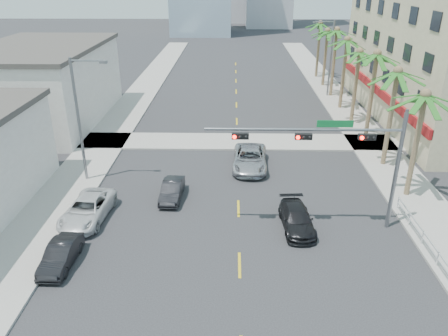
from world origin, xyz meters
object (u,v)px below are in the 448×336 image
car_lane_right (297,219)px  car_parked_far (87,209)px  car_lane_left (172,190)px  car_lane_center (250,159)px  car_parked_mid (61,255)px  traffic_signal_mast (343,149)px

car_lane_right → car_parked_far: bearing=173.1°
car_parked_far → car_lane_right: (12.87, -0.75, -0.08)m
car_lane_left → car_lane_center: size_ratio=0.66×
car_lane_left → car_lane_center: bearing=45.7°
car_lane_center → car_parked_mid: bearing=-126.6°
traffic_signal_mast → car_lane_left: bearing=161.9°
car_lane_center → car_lane_right: (2.52, -8.79, -0.15)m
car_parked_far → car_lane_center: bearing=42.4°
car_parked_far → car_lane_center: size_ratio=0.91×
car_parked_mid → car_lane_right: (12.87, 3.87, 0.02)m
car_parked_mid → car_lane_left: size_ratio=1.00×
car_parked_far → car_lane_right: 12.90m
car_parked_far → car_lane_center: (10.35, 8.04, 0.07)m
car_lane_right → car_parked_mid: bearing=-166.9°
traffic_signal_mast → car_parked_mid: size_ratio=2.99×
car_lane_left → car_lane_right: 8.75m
car_lane_left → car_lane_right: size_ratio=0.85×
car_lane_right → car_lane_center: bearing=102.4°
car_parked_far → car_lane_center: 13.11m
car_lane_left → car_lane_center: car_lane_center is taller
car_lane_left → car_lane_center: (5.46, 5.20, 0.16)m
car_parked_far → car_lane_left: bearing=34.8°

